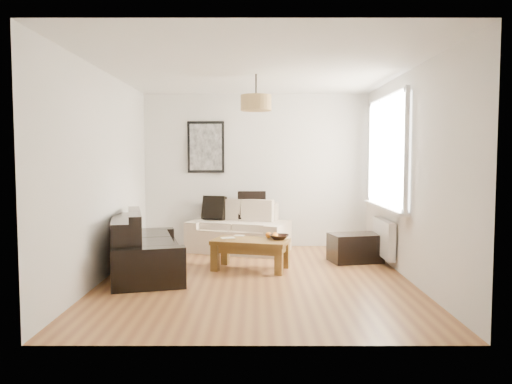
{
  "coord_description": "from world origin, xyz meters",
  "views": [
    {
      "loc": [
        0.0,
        -6.13,
        1.52
      ],
      "look_at": [
        0.0,
        0.6,
        1.05
      ],
      "focal_mm": 34.47,
      "sensor_mm": 36.0,
      "label": 1
    }
  ],
  "objects_px": {
    "sofa_leather": "(146,246)",
    "coffee_table": "(251,254)",
    "ottoman": "(355,248)",
    "loveseat_cream": "(239,228)"
  },
  "relations": [
    {
      "from": "ottoman",
      "to": "loveseat_cream",
      "type": "bearing_deg",
      "value": 154.98
    },
    {
      "from": "sofa_leather",
      "to": "coffee_table",
      "type": "height_order",
      "value": "sofa_leather"
    },
    {
      "from": "loveseat_cream",
      "to": "ottoman",
      "type": "relative_size",
      "value": 2.15
    },
    {
      "from": "loveseat_cream",
      "to": "coffee_table",
      "type": "distance_m",
      "value": 1.33
    },
    {
      "from": "loveseat_cream",
      "to": "sofa_leather",
      "type": "distance_m",
      "value": 1.96
    },
    {
      "from": "loveseat_cream",
      "to": "ottoman",
      "type": "height_order",
      "value": "loveseat_cream"
    },
    {
      "from": "sofa_leather",
      "to": "coffee_table",
      "type": "xyz_separation_m",
      "value": [
        1.36,
        0.29,
        -0.17
      ]
    },
    {
      "from": "sofa_leather",
      "to": "ottoman",
      "type": "bearing_deg",
      "value": -89.46
    },
    {
      "from": "coffee_table",
      "to": "ottoman",
      "type": "xyz_separation_m",
      "value": [
        1.52,
        0.5,
        0.0
      ]
    },
    {
      "from": "loveseat_cream",
      "to": "ottoman",
      "type": "distance_m",
      "value": 1.92
    }
  ]
}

